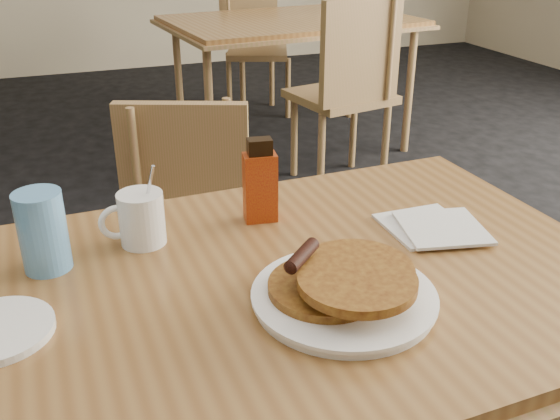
% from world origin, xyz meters
% --- Properties ---
extents(main_table, '(1.19, 0.82, 0.75)m').
position_xyz_m(main_table, '(-0.06, -0.01, 0.71)').
color(main_table, olive).
rests_on(main_table, floor).
extents(neighbor_table, '(1.46, 1.06, 0.75)m').
position_xyz_m(neighbor_table, '(0.97, 2.57, 0.71)').
color(neighbor_table, olive).
rests_on(neighbor_table, floor).
extents(chair_main_far, '(0.48, 0.50, 0.82)m').
position_xyz_m(chair_main_far, '(-0.06, 0.72, 0.49)').
color(chair_main_far, '#9A6F48').
rests_on(chair_main_far, floor).
extents(chair_neighbor_far, '(0.51, 0.53, 0.88)m').
position_xyz_m(chair_neighbor_far, '(0.99, 3.33, 0.53)').
color(chair_neighbor_far, '#9A6F48').
rests_on(chair_neighbor_far, floor).
extents(chair_neighbor_near, '(0.50, 0.51, 0.96)m').
position_xyz_m(chair_neighbor_near, '(0.97, 1.82, 0.57)').
color(chair_neighbor_near, '#9A6F48').
rests_on(chair_neighbor_near, floor).
extents(pancake_plate, '(0.28, 0.28, 0.08)m').
position_xyz_m(pancake_plate, '(-0.01, -0.12, 0.77)').
color(pancake_plate, white).
rests_on(pancake_plate, main_table).
extents(coffee_mug, '(0.12, 0.08, 0.15)m').
position_xyz_m(coffee_mug, '(-0.27, 0.19, 0.80)').
color(coffee_mug, white).
rests_on(coffee_mug, main_table).
extents(syrup_bottle, '(0.07, 0.05, 0.17)m').
position_xyz_m(syrup_bottle, '(-0.03, 0.20, 0.83)').
color(syrup_bottle, maroon).
rests_on(syrup_bottle, main_table).
extents(napkin_stack, '(0.18, 0.19, 0.01)m').
position_xyz_m(napkin_stack, '(0.26, 0.04, 0.76)').
color(napkin_stack, silver).
rests_on(napkin_stack, main_table).
extents(blue_tumbler, '(0.09, 0.09, 0.14)m').
position_xyz_m(blue_tumbler, '(-0.43, 0.15, 0.82)').
color(blue_tumbler, '#5C9CD9').
rests_on(blue_tumbler, main_table).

